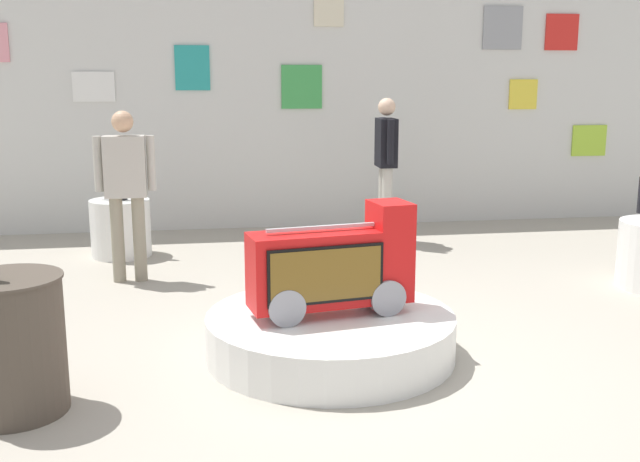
{
  "coord_description": "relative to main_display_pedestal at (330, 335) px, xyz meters",
  "views": [
    {
      "loc": [
        -1.21,
        -4.62,
        1.9
      ],
      "look_at": [
        -0.4,
        0.43,
        0.85
      ],
      "focal_mm": 41.65,
      "sensor_mm": 36.0,
      "label": 1
    }
  ],
  "objects": [
    {
      "name": "main_display_pedestal",
      "position": [
        0.0,
        0.0,
        0.0
      ],
      "size": [
        1.73,
        1.73,
        0.3
      ],
      "primitive_type": "cylinder",
      "color": "white",
      "rests_on": "ground"
    },
    {
      "name": "display_pedestal_center_rear",
      "position": [
        -1.74,
        3.3,
        0.16
      ],
      "size": [
        0.64,
        0.64,
        0.62
      ],
      "primitive_type": "cylinder",
      "color": "white",
      "rests_on": "ground"
    },
    {
      "name": "tv_on_center_rear",
      "position": [
        -1.74,
        3.29,
        0.71
      ],
      "size": [
        0.48,
        0.18,
        0.42
      ],
      "color": "black",
      "rests_on": "display_pedestal_center_rear"
    },
    {
      "name": "back_wall_display",
      "position": [
        0.37,
        4.69,
        1.51
      ],
      "size": [
        10.71,
        0.13,
        3.31
      ],
      "color": "silver",
      "rests_on": "ground"
    },
    {
      "name": "ground_plane",
      "position": [
        0.36,
        -0.22,
        -0.15
      ],
      "size": [
        30.0,
        30.0,
        0.0
      ],
      "primitive_type": "plane",
      "color": "#A8A091"
    },
    {
      "name": "shopper_browsing_near_truck",
      "position": [
        -1.56,
        2.22,
        0.79
      ],
      "size": [
        0.56,
        0.21,
        1.62
      ],
      "color": "gray",
      "rests_on": "ground"
    },
    {
      "name": "shopper_browsing_rear",
      "position": [
        1.25,
        3.48,
        0.84
      ],
      "size": [
        0.21,
        0.56,
        1.69
      ],
      "color": "#B2ADA3",
      "rests_on": "ground"
    },
    {
      "name": "side_table_round",
      "position": [
        -1.96,
        -0.59,
        0.26
      ],
      "size": [
        0.63,
        0.63,
        0.81
      ],
      "color": "#4C4238",
      "rests_on": "ground"
    },
    {
      "name": "novelty_firetruck_tv",
      "position": [
        0.02,
        -0.0,
        0.46
      ],
      "size": [
        1.16,
        0.53,
        0.77
      ],
      "color": "gray",
      "rests_on": "main_display_pedestal"
    }
  ]
}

